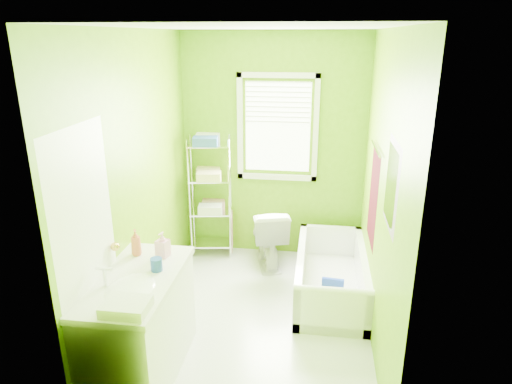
# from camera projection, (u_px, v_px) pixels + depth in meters

# --- Properties ---
(ground) EXTENTS (2.90, 2.90, 0.00)m
(ground) POSITION_uv_depth(u_px,v_px,m) (256.00, 318.00, 4.33)
(ground) COLOR silver
(ground) RESTS_ON ground
(room_envelope) EXTENTS (2.14, 2.94, 2.62)m
(room_envelope) POSITION_uv_depth(u_px,v_px,m) (256.00, 160.00, 3.83)
(room_envelope) COLOR #5F9407
(room_envelope) RESTS_ON ground
(window) EXTENTS (0.92, 0.05, 1.22)m
(window) POSITION_uv_depth(u_px,v_px,m) (278.00, 122.00, 5.13)
(window) COLOR white
(window) RESTS_ON ground
(door) EXTENTS (0.09, 0.80, 2.00)m
(door) POSITION_uv_depth(u_px,v_px,m) (90.00, 266.00, 3.21)
(door) COLOR white
(door) RESTS_ON ground
(right_wall_decor) EXTENTS (0.04, 1.48, 1.17)m
(right_wall_decor) POSITION_uv_depth(u_px,v_px,m) (380.00, 192.00, 3.75)
(right_wall_decor) COLOR #42070E
(right_wall_decor) RESTS_ON ground
(bathtub) EXTENTS (0.69, 1.48, 0.48)m
(bathtub) POSITION_uv_depth(u_px,v_px,m) (331.00, 281.00, 4.68)
(bathtub) COLOR white
(bathtub) RESTS_ON ground
(toilet) EXTENTS (0.56, 0.77, 0.71)m
(toilet) POSITION_uv_depth(u_px,v_px,m) (268.00, 236.00, 5.25)
(toilet) COLOR white
(toilet) RESTS_ON ground
(vanity) EXTENTS (0.58, 1.13, 1.07)m
(vanity) POSITION_uv_depth(u_px,v_px,m) (140.00, 324.00, 3.48)
(vanity) COLOR white
(vanity) RESTS_ON ground
(wire_shelf_unit) EXTENTS (0.53, 0.44, 1.47)m
(wire_shelf_unit) POSITION_uv_depth(u_px,v_px,m) (211.00, 184.00, 5.34)
(wire_shelf_unit) COLOR silver
(wire_shelf_unit) RESTS_ON ground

